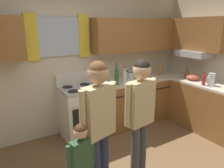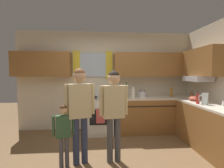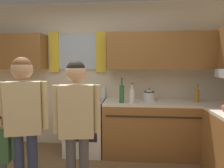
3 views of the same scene
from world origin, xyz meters
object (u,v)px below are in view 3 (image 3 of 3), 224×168
bottle_oil_amber (197,95)px  bottle_milk_white (132,96)px  stovetop_kettle (149,95)px  bottle_wine_green (122,93)px  adult_in_plaid (77,117)px  stove_oven (85,125)px  adult_holding_child (24,114)px

bottle_oil_amber → bottle_milk_white: bearing=-169.5°
bottle_oil_amber → stovetop_kettle: (-0.76, 0.02, -0.01)m
bottle_milk_white → bottle_oil_amber: size_ratio=1.09×
bottle_wine_green → stovetop_kettle: (0.45, 0.21, -0.06)m
bottle_milk_white → adult_in_plaid: 1.30m
bottle_wine_green → bottle_milk_white: bearing=-1.9°
stove_oven → bottle_oil_amber: bearing=0.3°
adult_holding_child → stovetop_kettle: bearing=44.5°
stove_oven → bottle_milk_white: (0.79, -0.19, 0.55)m
stovetop_kettle → adult_holding_child: size_ratio=0.17×
bottle_milk_white → adult_holding_child: bearing=-133.9°
stovetop_kettle → bottle_oil_amber: bearing=-1.8°
adult_holding_child → adult_in_plaid: size_ratio=1.02×
stovetop_kettle → adult_in_plaid: adult_in_plaid is taller
stove_oven → adult_in_plaid: size_ratio=0.71×
stovetop_kettle → adult_holding_child: (-1.42, -1.39, -0.00)m
adult_holding_child → adult_in_plaid: (0.56, 0.01, -0.02)m
stove_oven → bottle_milk_white: 0.98m
stove_oven → adult_in_plaid: 1.46m
bottle_wine_green → adult_in_plaid: size_ratio=0.25×
bottle_wine_green → bottle_oil_amber: bottle_wine_green is taller
bottle_oil_amber → adult_in_plaid: size_ratio=0.19×
bottle_oil_amber → adult_holding_child: bearing=-147.9°
bottle_milk_white → stovetop_kettle: (0.29, 0.22, -0.02)m
stove_oven → stovetop_kettle: 1.20m
bottle_oil_amber → stovetop_kettle: bottle_oil_amber is taller
adult_in_plaid → bottle_oil_amber: bearing=40.0°
bottle_oil_amber → adult_holding_child: 2.57m
bottle_wine_green → adult_holding_child: bearing=-129.4°
adult_holding_child → bottle_milk_white: bearing=46.1°
bottle_wine_green → adult_holding_child: 1.52m
bottle_milk_white → bottle_oil_amber: (1.05, 0.20, -0.01)m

